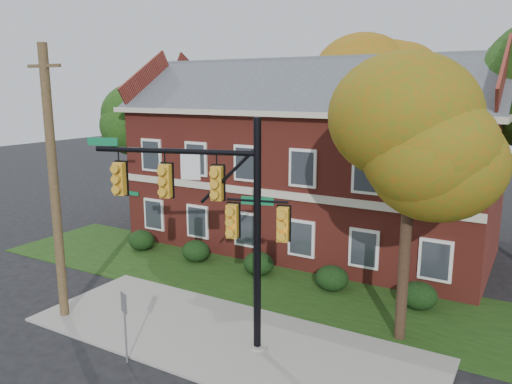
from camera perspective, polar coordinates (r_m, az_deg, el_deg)
The scene contains 15 objects.
ground at distance 16.66m, azimuth -5.53°, elevation -17.84°, with size 120.00×120.00×0.00m, color black.
sidewalk at distance 17.36m, azimuth -3.53°, elevation -16.36°, with size 14.00×5.00×0.08m, color gray.
grass_strip at distance 21.29m, azimuth 4.09°, elevation -10.91°, with size 30.00×6.00×0.04m, color #193811.
apartment_building at distance 26.10m, azimuth 6.09°, elevation 4.57°, with size 18.80×8.80×9.74m.
hedge_far_left at distance 26.57m, azimuth -12.96°, elevation -5.39°, with size 1.40×1.26×1.05m, color black.
hedge_left at distance 24.40m, azimuth -6.89°, elevation -6.71°, with size 1.40×1.26×1.05m, color black.
hedge_center at distance 22.56m, azimuth 0.30°, elevation -8.18°, with size 1.40×1.26×1.05m, color black.
hedge_right at distance 21.15m, azimuth 8.67°, elevation -9.71°, with size 1.40×1.26×1.05m, color black.
hedge_far_right at distance 20.25m, azimuth 18.08°, elevation -11.18°, with size 1.40×1.26×1.05m, color black.
tree_near_right at distance 15.99m, azimuth 18.06°, elevation 5.64°, with size 4.50×4.25×8.58m.
tree_left_rear at distance 30.37m, azimuth -11.93°, elevation 8.59°, with size 5.40×5.10×8.88m.
tree_far_rear at distance 32.82m, azimuth 14.22°, elevation 12.49°, with size 6.84×6.46×11.52m.
traffic_signal at distance 15.40m, azimuth -4.65°, elevation -1.92°, with size 6.39×2.04×7.38m.
utility_pole at distance 18.72m, azimuth -22.09°, elevation 0.75°, with size 1.51×0.34×9.70m.
sign_post at distance 15.86m, azimuth -14.79°, elevation -13.48°, with size 0.32×0.16×2.29m.
Camera 1 is at (8.58, -11.69, 8.20)m, focal length 35.00 mm.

